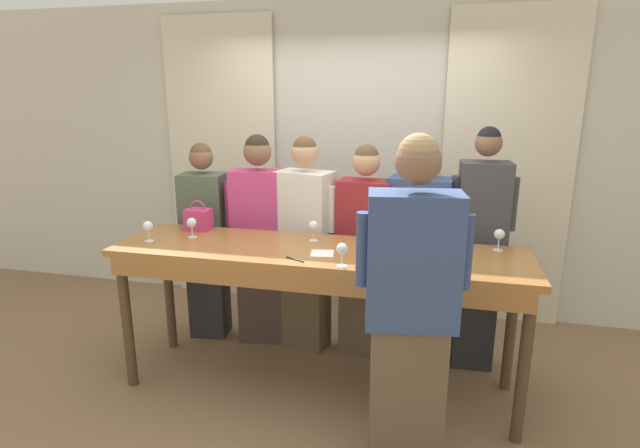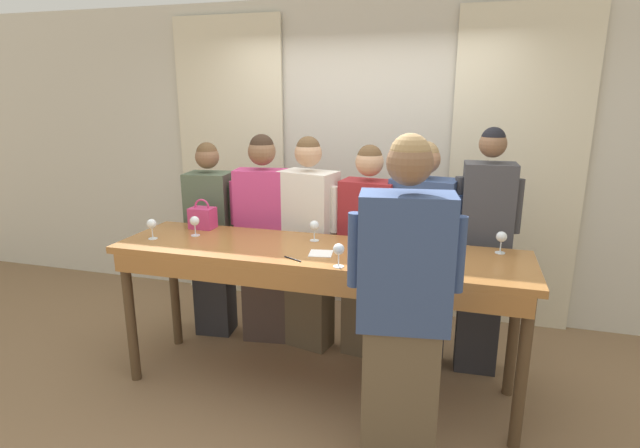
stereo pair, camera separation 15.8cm
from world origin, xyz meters
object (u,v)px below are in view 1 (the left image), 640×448
at_px(wine_glass_center_mid, 422,238).
at_px(wine_glass_back_mid, 499,235).
at_px(wine_glass_front_right, 148,227).
at_px(wine_glass_back_left, 313,226).
at_px(guest_striped_shirt, 364,250).
at_px(tasting_bar, 317,266).
at_px(host_pouring, 411,310).
at_px(wine_glass_center_right, 192,223).
at_px(guest_pink_top, 260,238).
at_px(wine_glass_front_left, 373,240).
at_px(guest_cream_sweater, 305,244).
at_px(wine_bottle, 387,244).
at_px(guest_navy_coat, 417,254).
at_px(wine_glass_front_mid, 387,233).
at_px(handbag, 198,219).
at_px(guest_olive_jacket, 206,241).
at_px(wine_glass_center_left, 342,250).
at_px(guest_beige_cap, 479,249).

relative_size(wine_glass_center_mid, wine_glass_back_mid, 1.00).
bearing_deg(wine_glass_front_right, wine_glass_back_mid, 8.47).
xyz_separation_m(wine_glass_back_left, guest_striped_shirt, (0.30, 0.39, -0.27)).
bearing_deg(tasting_bar, wine_glass_front_right, -176.34).
relative_size(tasting_bar, wine_glass_back_left, 19.03).
height_order(wine_glass_back_mid, host_pouring, host_pouring).
bearing_deg(wine_glass_center_right, wine_glass_center_mid, 0.44).
relative_size(tasting_bar, guest_pink_top, 1.60).
relative_size(tasting_bar, wine_glass_front_left, 19.03).
distance_m(wine_glass_front_left, wine_glass_center_right, 1.30).
relative_size(tasting_bar, wine_glass_center_right, 19.03).
distance_m(guest_pink_top, guest_cream_sweater, 0.37).
relative_size(wine_bottle, wine_glass_front_left, 2.35).
bearing_deg(guest_navy_coat, wine_glass_front_mid, -112.99).
distance_m(handbag, guest_olive_jacket, 0.43).
bearing_deg(wine_glass_center_left, handbag, 155.29).
xyz_separation_m(handbag, wine_glass_center_mid, (1.63, -0.19, 0.02)).
bearing_deg(tasting_bar, guest_navy_coat, 43.42).
bearing_deg(wine_glass_center_mid, wine_glass_front_mid, 167.50).
bearing_deg(wine_glass_front_left, tasting_bar, 175.24).
bearing_deg(wine_glass_back_left, wine_glass_back_mid, 3.35).
xyz_separation_m(wine_bottle, wine_glass_back_mid, (0.68, 0.43, -0.02)).
height_order(wine_glass_center_right, host_pouring, host_pouring).
relative_size(wine_glass_front_right, host_pouring, 0.08).
distance_m(handbag, guest_cream_sweater, 0.83).
relative_size(wine_bottle, guest_olive_jacket, 0.21).
height_order(handbag, wine_glass_back_mid, handbag).
distance_m(guest_navy_coat, host_pouring, 1.22).
bearing_deg(host_pouring, wine_glass_center_right, 155.71).
relative_size(tasting_bar, wine_glass_front_mid, 19.03).
distance_m(wine_glass_front_left, wine_glass_front_mid, 0.19).
xyz_separation_m(guest_striped_shirt, guest_navy_coat, (0.40, 0.00, 0.00)).
xyz_separation_m(wine_glass_center_left, wine_glass_back_mid, (0.92, 0.54, 0.00)).
distance_m(handbag, guest_beige_cap, 2.06).
xyz_separation_m(wine_glass_front_left, wine_glass_front_mid, (0.07, 0.17, -0.00)).
xyz_separation_m(handbag, wine_glass_front_left, (1.34, -0.31, 0.02)).
relative_size(wine_glass_back_mid, guest_beige_cap, 0.08).
distance_m(wine_glass_center_mid, guest_pink_top, 1.39).
relative_size(handbag, guest_cream_sweater, 0.13).
distance_m(wine_glass_front_left, wine_glass_back_mid, 0.83).
height_order(wine_glass_center_mid, guest_striped_shirt, guest_striped_shirt).
bearing_deg(guest_olive_jacket, wine_glass_front_left, -23.30).
relative_size(wine_glass_front_mid, wine_glass_back_mid, 1.00).
bearing_deg(wine_glass_back_mid, wine_glass_front_left, -158.85).
distance_m(wine_glass_front_right, guest_navy_coat, 1.93).
relative_size(guest_olive_jacket, guest_cream_sweater, 0.96).
bearing_deg(guest_pink_top, wine_glass_front_left, -32.52).
height_order(wine_glass_front_mid, guest_olive_jacket, guest_olive_jacket).
bearing_deg(guest_pink_top, wine_glass_back_mid, -10.41).
xyz_separation_m(wine_bottle, wine_glass_back_left, (-0.54, 0.35, -0.02)).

